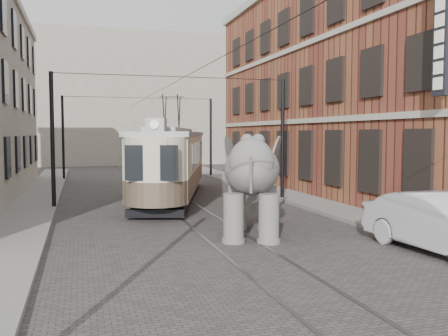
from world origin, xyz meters
name	(u,v)px	position (x,y,z in m)	size (l,w,h in m)	color
ground	(213,228)	(0.00, 0.00, 0.00)	(120.00, 120.00, 0.00)	#44413F
tram_rails	(213,227)	(0.00, 0.00, 0.01)	(1.54, 80.00, 0.02)	slate
sidewalk_right	(362,218)	(6.00, 0.00, 0.07)	(2.00, 60.00, 0.15)	slate
sidewalk_left	(15,236)	(-6.50, 0.00, 0.07)	(2.00, 60.00, 0.15)	slate
brick_building	(355,88)	(11.00, 9.00, 6.00)	(8.00, 26.00, 12.00)	brown
distant_block	(121,101)	(0.00, 40.00, 7.00)	(28.00, 10.00, 14.00)	gray
catenary	(179,141)	(-0.20, 5.00, 3.00)	(11.00, 30.20, 6.00)	black
tram	(172,147)	(0.07, 8.29, 2.62)	(2.73, 13.21, 5.24)	beige
elephant	(252,185)	(0.87, -1.66, 1.68)	(3.02, 5.47, 3.35)	slate
parked_car	(444,224)	(5.20, -5.38, 0.83)	(1.77, 5.05, 1.66)	#B2B1B6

